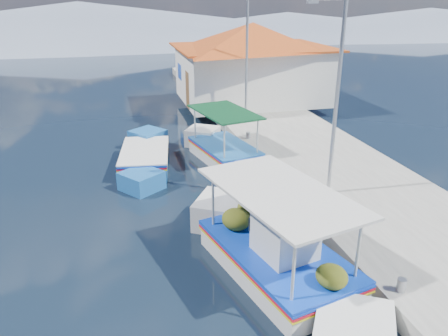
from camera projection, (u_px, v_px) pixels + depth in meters
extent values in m
plane|color=black|center=(201.00, 260.00, 11.63)|extent=(160.00, 160.00, 0.00)
cube|color=#A6A59C|center=(311.00, 155.00, 18.30)|extent=(5.00, 44.00, 0.50)
cylinder|color=#A5A8AD|center=(401.00, 285.00, 9.58)|extent=(0.20, 0.20, 0.30)
cylinder|color=#A5A8AD|center=(305.00, 191.00, 14.07)|extent=(0.20, 0.20, 0.30)
cylinder|color=#A5A8AD|center=(248.00, 135.00, 19.46)|extent=(0.20, 0.20, 0.30)
cylinder|color=#A5A8AD|center=(216.00, 104.00, 24.85)|extent=(0.20, 0.20, 0.30)
cube|color=silver|center=(276.00, 265.00, 11.02)|extent=(3.05, 4.59, 0.92)
cube|color=silver|center=(264.00, 210.00, 13.57)|extent=(2.12, 2.12, 1.02)
cube|color=#0E3BBB|center=(277.00, 251.00, 10.86)|extent=(3.14, 4.73, 0.06)
cube|color=red|center=(277.00, 253.00, 10.89)|extent=(3.14, 4.73, 0.05)
cube|color=yellow|center=(277.00, 256.00, 10.92)|extent=(3.14, 4.73, 0.04)
cube|color=#0E3BBB|center=(277.00, 248.00, 10.84)|extent=(3.15, 4.69, 0.05)
cube|color=brown|center=(277.00, 249.00, 10.85)|extent=(2.87, 4.47, 0.05)
cube|color=silver|center=(280.00, 236.00, 10.38)|extent=(1.43, 1.50, 1.07)
cube|color=silver|center=(281.00, 215.00, 10.17)|extent=(1.56, 1.62, 0.06)
cylinder|color=beige|center=(239.00, 190.00, 12.19)|extent=(0.07, 0.07, 1.55)
cylinder|color=beige|center=(301.00, 190.00, 12.22)|extent=(0.07, 0.07, 1.55)
cylinder|color=beige|center=(248.00, 264.00, 8.90)|extent=(0.07, 0.07, 1.55)
cylinder|color=beige|center=(333.00, 263.00, 8.94)|extent=(0.07, 0.07, 1.55)
cube|color=silver|center=(280.00, 192.00, 10.27)|extent=(3.16, 4.62, 0.07)
ellipsoid|color=#434E14|center=(256.00, 213.00, 12.00)|extent=(0.74, 0.81, 0.55)
ellipsoid|color=#434E14|center=(279.00, 207.00, 12.48)|extent=(0.62, 0.68, 0.47)
ellipsoid|color=#434E14|center=(298.00, 285.00, 9.14)|extent=(0.66, 0.73, 0.50)
sphere|color=#DC3C06|center=(314.00, 211.00, 11.14)|extent=(0.39, 0.39, 0.39)
cube|color=silver|center=(225.00, 155.00, 18.40)|extent=(2.44, 3.62, 0.85)
cube|color=silver|center=(222.00, 137.00, 20.43)|extent=(1.78, 1.78, 0.94)
cube|color=silver|center=(227.00, 176.00, 16.39)|extent=(1.73, 1.73, 0.80)
cube|color=#0E3BBB|center=(225.00, 147.00, 18.25)|extent=(2.51, 3.73, 0.05)
cube|color=red|center=(225.00, 148.00, 18.28)|extent=(2.51, 3.73, 0.04)
cube|color=yellow|center=(225.00, 150.00, 18.30)|extent=(2.51, 3.73, 0.04)
cube|color=#1B5BA3|center=(225.00, 145.00, 18.23)|extent=(2.52, 3.70, 0.04)
cube|color=brown|center=(225.00, 146.00, 18.24)|extent=(2.28, 3.53, 0.04)
cylinder|color=beige|center=(207.00, 120.00, 19.23)|extent=(0.06, 0.06, 1.43)
cylinder|color=beige|center=(240.00, 120.00, 19.29)|extent=(0.06, 0.06, 1.43)
cylinder|color=beige|center=(207.00, 140.00, 16.65)|extent=(0.06, 0.06, 1.43)
cylinder|color=beige|center=(245.00, 140.00, 16.71)|extent=(0.06, 0.06, 1.43)
cube|color=#0C3C1F|center=(225.00, 112.00, 17.71)|extent=(2.52, 3.64, 0.06)
cube|color=#1B5BA3|center=(145.00, 162.00, 17.68)|extent=(2.23, 3.54, 0.92)
cube|color=#1B5BA3|center=(133.00, 143.00, 19.53)|extent=(1.76, 1.76, 1.02)
cube|color=#1B5BA3|center=(160.00, 182.00, 15.84)|extent=(1.71, 1.71, 0.88)
cube|color=#0E3BBB|center=(145.00, 152.00, 17.52)|extent=(2.29, 3.65, 0.06)
cube|color=red|center=(145.00, 154.00, 17.55)|extent=(2.29, 3.65, 0.05)
cube|color=yellow|center=(145.00, 155.00, 17.57)|extent=(2.29, 3.65, 0.04)
cube|color=silver|center=(145.00, 150.00, 17.49)|extent=(2.31, 3.62, 0.05)
cube|color=brown|center=(145.00, 151.00, 17.50)|extent=(2.08, 3.46, 0.05)
cube|color=white|center=(252.00, 75.00, 25.81)|extent=(8.00, 6.00, 3.00)
cube|color=#BB3E1A|center=(253.00, 47.00, 25.23)|extent=(8.64, 6.48, 0.10)
pyramid|color=#BB3E1A|center=(253.00, 35.00, 24.99)|extent=(10.49, 10.49, 1.40)
cube|color=brown|center=(188.00, 90.00, 24.17)|extent=(0.06, 1.00, 2.00)
cube|color=#0E3BBB|center=(180.00, 72.00, 26.19)|extent=(0.06, 1.20, 0.90)
cylinder|color=#A5A8AD|center=(337.00, 101.00, 13.20)|extent=(0.12, 0.12, 6.00)
cube|color=#A5A8AD|center=(313.00, 1.00, 11.92)|extent=(0.30, 0.14, 0.14)
cylinder|color=#A5A8AD|center=(247.00, 59.00, 21.28)|extent=(0.12, 0.12, 6.00)
cone|color=gray|center=(79.00, 23.00, 59.85)|extent=(96.00, 96.00, 5.50)
cone|color=gray|center=(287.00, 25.00, 67.17)|extent=(76.80, 76.80, 3.80)
cone|color=gray|center=(429.00, 21.00, 72.93)|extent=(89.60, 89.60, 4.20)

